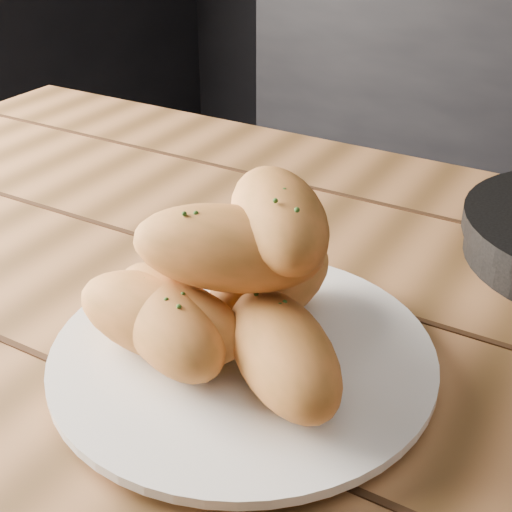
{
  "coord_description": "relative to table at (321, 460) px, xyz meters",
  "views": [
    {
      "loc": [
        -0.47,
        -0.2,
        1.1
      ],
      "look_at": [
        -0.7,
        0.2,
        0.84
      ],
      "focal_mm": 50.0,
      "sensor_mm": 36.0,
      "label": 1
    }
  ],
  "objects": [
    {
      "name": "table",
      "position": [
        0.0,
        0.0,
        0.0
      ],
      "size": [
        1.49,
        0.92,
        0.75
      ],
      "color": "#926037",
      "rests_on": "ground"
    },
    {
      "name": "plate",
      "position": [
        -0.06,
        -0.03,
        0.11
      ],
      "size": [
        0.29,
        0.29,
        0.02
      ],
      "color": "silver",
      "rests_on": "table"
    },
    {
      "name": "bread_rolls",
      "position": [
        -0.07,
        -0.03,
        0.17
      ],
      "size": [
        0.24,
        0.22,
        0.13
      ],
      "color": "#CA7838",
      "rests_on": "plate"
    }
  ]
}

